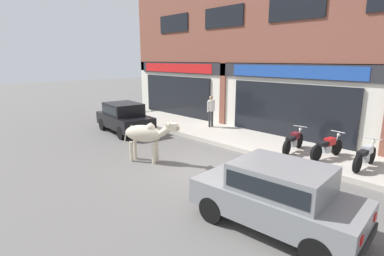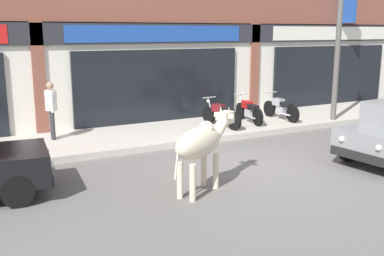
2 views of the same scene
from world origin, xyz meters
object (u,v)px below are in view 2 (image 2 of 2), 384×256
Objects in this scene: motorcycle_2 at (281,108)px; pedestrian at (51,104)px; motorcycle_0 at (221,115)px; motorcycle_1 at (249,111)px; cow at (201,143)px; utility_pole at (338,43)px.

motorcycle_2 is 1.13× the size of pedestrian.
pedestrian is (-7.46, 0.72, 0.60)m from motorcycle_2.
motorcycle_0 is 1.13× the size of pedestrian.
motorcycle_1 is 6.27m from pedestrian.
motorcycle_0 is at bearing -178.47° from motorcycle_2.
cow is at bearing -70.89° from pedestrian.
utility_pole is at bearing -19.89° from motorcycle_1.
utility_pole is at bearing 26.38° from cow.
cow reaches higher than motorcycle_2.
motorcycle_1 is at bearing 46.14° from cow.
motorcycle_0 is at bearing -172.01° from motorcycle_1.
motorcycle_2 is at bearing -5.54° from pedestrian.
utility_pole is (2.80, -1.01, 2.18)m from motorcycle_1.
motorcycle_1 is 1.26m from motorcycle_2.
utility_pole reaches higher than motorcycle_0.
cow is at bearing -141.62° from motorcycle_2.
motorcycle_2 is 0.35× the size of utility_pole.
utility_pole is (1.54, -0.91, 2.18)m from motorcycle_2.
motorcycle_0 is 0.35× the size of utility_pole.
utility_pole is (3.98, -0.84, 2.18)m from motorcycle_0.
cow reaches higher than motorcycle_0.
motorcycle_1 is (4.40, 4.58, -0.44)m from cow.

